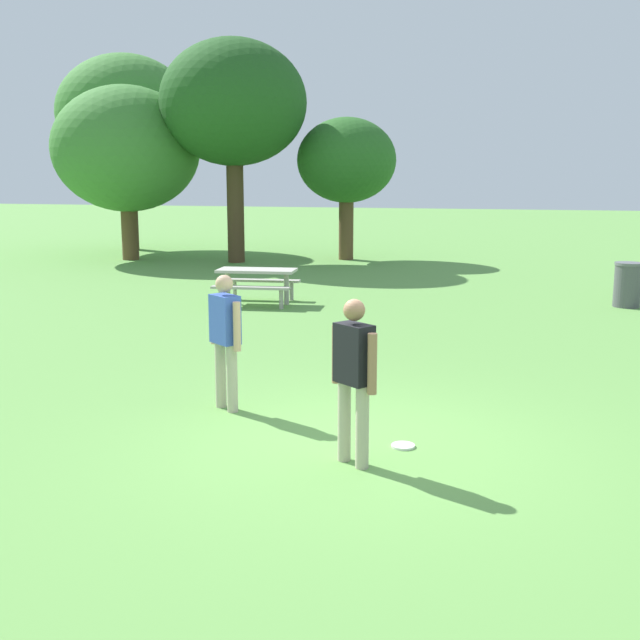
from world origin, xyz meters
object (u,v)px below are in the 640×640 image
at_px(trash_can_beside_table, 627,285).
at_px(tree_broad_center, 126,150).
at_px(person_thrower, 354,371).
at_px(tree_far_right, 233,104).
at_px(tree_tall_left, 126,115).
at_px(tree_slender_mid, 347,161).
at_px(frisbee, 403,446).
at_px(picnic_table_near, 257,278).
at_px(person_catcher, 225,333).

bearing_deg(trash_can_beside_table, tree_broad_center, 159.17).
bearing_deg(tree_broad_center, person_thrower, -54.87).
height_order(trash_can_beside_table, tree_far_right, tree_far_right).
bearing_deg(person_thrower, tree_tall_left, 124.07).
bearing_deg(tree_slender_mid, trash_can_beside_table, -43.66).
bearing_deg(frisbee, tree_broad_center, 127.09).
height_order(trash_can_beside_table, tree_slender_mid, tree_slender_mid).
bearing_deg(picnic_table_near, person_thrower, -64.41).
height_order(picnic_table_near, tree_tall_left, tree_tall_left).
height_order(person_thrower, frisbee, person_thrower).
bearing_deg(trash_can_beside_table, person_catcher, -120.49).
xyz_separation_m(person_catcher, tree_broad_center, (-9.63, 15.01, 2.69)).
height_order(person_catcher, tree_far_right, tree_far_right).
xyz_separation_m(person_thrower, picnic_table_near, (-4.25, 8.87, -0.38)).
height_order(frisbee, trash_can_beside_table, trash_can_beside_table).
relative_size(person_thrower, tree_slender_mid, 0.35).
height_order(frisbee, tree_slender_mid, tree_slender_mid).
bearing_deg(person_catcher, trash_can_beside_table, 59.51).
relative_size(person_catcher, tree_far_right, 0.23).
bearing_deg(tree_broad_center, picnic_table_near, -45.89).
relative_size(person_catcher, frisbee, 6.68).
xyz_separation_m(trash_can_beside_table, tree_broad_center, (-15.09, 5.74, 3.15)).
height_order(person_thrower, tree_broad_center, tree_broad_center).
bearing_deg(tree_far_right, trash_can_beside_table, -27.63).
height_order(person_thrower, person_catcher, same).
distance_m(person_catcher, tree_broad_center, 18.04).
bearing_deg(frisbee, tree_slender_mid, 105.52).
relative_size(person_catcher, tree_slender_mid, 0.35).
relative_size(person_thrower, picnic_table_near, 0.88).
distance_m(person_thrower, tree_slender_mid, 19.06).
xyz_separation_m(frisbee, tree_slender_mid, (-4.93, 17.75, 3.24)).
distance_m(person_catcher, frisbee, 2.57).
height_order(frisbee, tree_tall_left, tree_tall_left).
bearing_deg(person_catcher, frisbee, -18.18).
bearing_deg(picnic_table_near, tree_tall_left, 129.94).
height_order(person_thrower, trash_can_beside_table, person_thrower).
height_order(person_catcher, tree_broad_center, tree_broad_center).
xyz_separation_m(trash_can_beside_table, tree_slender_mid, (-8.11, 7.74, 2.77)).
bearing_deg(tree_slender_mid, tree_tall_left, 171.08).
bearing_deg(tree_tall_left, tree_broad_center, -61.46).
bearing_deg(tree_broad_center, tree_slender_mid, 15.94).
height_order(frisbee, tree_broad_center, tree_broad_center).
xyz_separation_m(person_thrower, frisbee, (0.39, 0.61, -0.93)).
bearing_deg(tree_slender_mid, person_catcher, -81.14).
bearing_deg(tree_far_right, tree_slender_mid, 28.84).
xyz_separation_m(person_thrower, tree_far_right, (-7.79, 16.57, 4.08)).
distance_m(tree_tall_left, tree_slender_mid, 9.10).
height_order(frisbee, picnic_table_near, picnic_table_near).
relative_size(person_catcher, trash_can_beside_table, 1.71).
bearing_deg(person_thrower, tree_far_right, 115.17).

